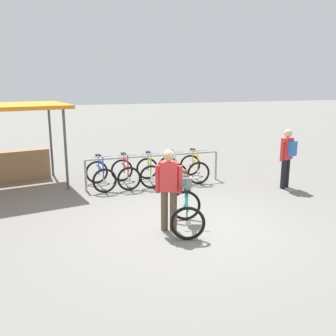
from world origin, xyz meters
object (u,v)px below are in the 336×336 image
object	(u,v)px
racked_bike_red	(125,173)
featured_bicycle	(186,204)
racked_bike_white	(172,169)
pedestrian_with_backpack	(287,155)
racked_bike_blue	(100,175)
market_stall	(7,137)
racked_bike_lime	(149,171)
person_with_featured_bike	(169,187)
racked_bike_yellow	(194,168)

from	to	relation	value
racked_bike_red	featured_bicycle	xyz separation A→B (m)	(0.52, -3.42, 0.12)
racked_bike_white	pedestrian_with_backpack	xyz separation A→B (m)	(2.77, -1.63, 0.57)
featured_bicycle	racked_bike_blue	bearing A→B (deg)	109.63
racked_bike_white	featured_bicycle	distance (m)	3.53
racked_bike_white	featured_bicycle	world-z (taller)	featured_bicycle
featured_bicycle	market_stall	xyz separation A→B (m)	(-3.61, 4.52, 0.91)
racked_bike_red	racked_bike_lime	world-z (taller)	same
racked_bike_white	person_with_featured_bike	size ratio (longest dim) A/B	0.70
racked_bike_yellow	market_stall	size ratio (longest dim) A/B	0.34
market_stall	person_with_featured_bike	bearing A→B (deg)	-54.81
racked_bike_white	pedestrian_with_backpack	world-z (taller)	pedestrian_with_backpack
racked_bike_red	featured_bicycle	world-z (taller)	featured_bicycle
racked_bike_white	racked_bike_red	bearing A→B (deg)	179.79
racked_bike_red	featured_bicycle	distance (m)	3.46
racked_bike_blue	pedestrian_with_backpack	xyz separation A→B (m)	(4.87, -1.63, 0.57)
racked_bike_blue	racked_bike_lime	bearing A→B (deg)	-0.21
racked_bike_blue	racked_bike_red	world-z (taller)	same
racked_bike_lime	racked_bike_blue	bearing A→B (deg)	179.79
featured_bicycle	market_stall	distance (m)	5.86
racked_bike_blue	person_with_featured_bike	bearing A→B (deg)	-76.54
featured_bicycle	market_stall	bearing A→B (deg)	128.65
market_stall	racked_bike_lime	bearing A→B (deg)	-16.18
racked_bike_blue	racked_bike_white	xyz separation A→B (m)	(2.10, -0.01, 0.00)
racked_bike_lime	pedestrian_with_backpack	size ratio (longest dim) A/B	0.72
person_with_featured_bike	racked_bike_red	bearing A→B (deg)	92.19
racked_bike_white	pedestrian_with_backpack	distance (m)	3.26
racked_bike_lime	racked_bike_white	world-z (taller)	same
racked_bike_lime	pedestrian_with_backpack	xyz separation A→B (m)	(3.47, -1.63, 0.57)
person_with_featured_bike	market_stall	world-z (taller)	market_stall
racked_bike_white	featured_bicycle	bearing A→B (deg)	-104.43
racked_bike_yellow	person_with_featured_bike	xyz separation A→B (m)	(-1.97, -3.47, 0.54)
racked_bike_white	racked_bike_yellow	size ratio (longest dim) A/B	0.97
racked_bike_white	racked_bike_yellow	world-z (taller)	same
racked_bike_yellow	pedestrian_with_backpack	xyz separation A→B (m)	(2.07, -1.62, 0.57)
racked_bike_lime	featured_bicycle	xyz separation A→B (m)	(-0.18, -3.42, 0.12)
racked_bike_red	person_with_featured_bike	distance (m)	3.52
racked_bike_blue	featured_bicycle	distance (m)	3.64
racked_bike_blue	featured_bicycle	xyz separation A→B (m)	(1.22, -3.42, 0.12)
racked_bike_lime	person_with_featured_bike	distance (m)	3.56
racked_bike_red	racked_bike_yellow	distance (m)	2.10
racked_bike_red	person_with_featured_bike	world-z (taller)	person_with_featured_bike
person_with_featured_bike	pedestrian_with_backpack	world-z (taller)	same
market_stall	pedestrian_with_backpack	bearing A→B (deg)	-20.60
racked_bike_red	racked_bike_white	bearing A→B (deg)	-0.21
racked_bike_lime	pedestrian_with_backpack	world-z (taller)	pedestrian_with_backpack
pedestrian_with_backpack	person_with_featured_bike	bearing A→B (deg)	-155.43
person_with_featured_bike	racked_bike_white	bearing A→B (deg)	69.96
racked_bike_yellow	featured_bicycle	xyz separation A→B (m)	(-1.58, -3.41, 0.12)
racked_bike_blue	racked_bike_lime	xyz separation A→B (m)	(1.40, -0.01, 0.00)
racked_bike_red	pedestrian_with_backpack	xyz separation A→B (m)	(4.17, -1.63, 0.57)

